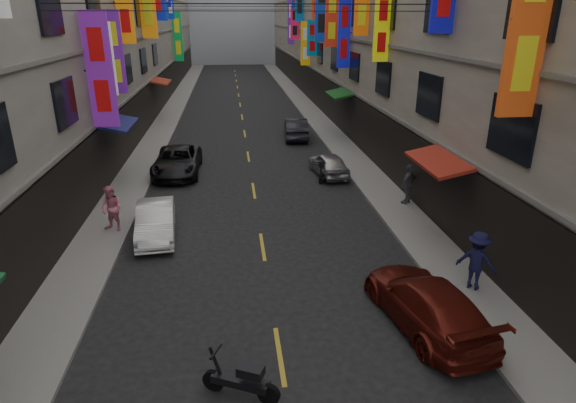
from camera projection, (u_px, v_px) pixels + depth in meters
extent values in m
cube|color=slate|center=(168.00, 118.00, 38.88)|extent=(2.00, 90.00, 0.12)
cube|color=slate|center=(314.00, 115.00, 40.21)|extent=(2.00, 90.00, 0.12)
cube|color=black|center=(154.00, 100.00, 38.25)|extent=(0.12, 85.50, 3.00)
cube|color=#66635E|center=(152.00, 79.00, 37.64)|extent=(0.16, 90.00, 0.14)
cube|color=#66635E|center=(148.00, 35.00, 36.49)|extent=(0.16, 90.00, 0.14)
cube|color=black|center=(326.00, 97.00, 39.80)|extent=(0.12, 85.50, 3.00)
cube|color=#66635E|center=(326.00, 76.00, 39.19)|extent=(0.16, 90.00, 0.14)
cube|color=#66635E|center=(327.00, 35.00, 38.03)|extent=(0.16, 90.00, 0.14)
cube|color=#BA4111|center=(530.00, 19.00, 11.73)|extent=(0.97, 0.18, 4.77)
cylinder|color=black|center=(532.00, 19.00, 11.74)|extent=(1.07, 0.08, 0.08)
cube|color=#721C9C|center=(100.00, 70.00, 20.33)|extent=(1.09, 0.18, 4.79)
cylinder|color=black|center=(99.00, 70.00, 20.32)|extent=(1.19, 0.08, 0.08)
cube|color=white|center=(105.00, 59.00, 21.95)|extent=(0.77, 0.18, 3.24)
cylinder|color=black|center=(104.00, 59.00, 21.95)|extent=(0.87, 0.08, 0.08)
cube|color=#E9F70D|center=(382.00, 27.00, 23.27)|extent=(0.75, 0.18, 3.28)
cylinder|color=black|center=(383.00, 27.00, 23.27)|extent=(0.85, 0.08, 0.08)
cube|color=#5C198E|center=(115.00, 52.00, 23.90)|extent=(0.78, 0.18, 4.01)
cylinder|color=black|center=(114.00, 52.00, 23.89)|extent=(0.88, 0.08, 0.08)
cube|color=orange|center=(124.00, 2.00, 26.13)|extent=(0.89, 0.18, 4.33)
cylinder|color=black|center=(123.00, 2.00, 26.12)|extent=(0.99, 0.08, 0.08)
cube|color=#1117CD|center=(344.00, 33.00, 30.78)|extent=(0.79, 0.18, 4.36)
cylinder|color=black|center=(345.00, 33.00, 30.78)|extent=(0.89, 0.08, 0.08)
cube|color=red|center=(332.00, 17.00, 33.78)|extent=(0.93, 0.18, 3.96)
cylinder|color=black|center=(333.00, 17.00, 33.78)|extent=(1.03, 0.08, 0.08)
cube|color=#0D309E|center=(321.00, 8.00, 37.17)|extent=(0.98, 0.18, 4.89)
cylinder|color=black|center=(322.00, 8.00, 37.18)|extent=(1.08, 0.08, 0.08)
cube|color=#0C5F93|center=(312.00, 38.00, 41.97)|extent=(0.91, 0.18, 3.03)
cylinder|color=black|center=(313.00, 38.00, 41.97)|extent=(1.01, 0.08, 0.08)
cube|color=#D4990B|center=(305.00, 44.00, 45.83)|extent=(0.89, 0.18, 4.02)
cylinder|color=black|center=(306.00, 44.00, 45.83)|extent=(0.99, 0.08, 0.08)
cube|color=#F4164B|center=(295.00, 23.00, 52.25)|extent=(0.92, 0.18, 3.50)
cylinder|color=black|center=(295.00, 23.00, 52.26)|extent=(1.02, 0.08, 0.08)
cube|color=#0B8138|center=(178.00, 37.00, 53.39)|extent=(1.00, 0.18, 5.26)
cylinder|color=black|center=(177.00, 37.00, 53.39)|extent=(1.10, 0.08, 0.08)
cube|color=#541A91|center=(291.00, 21.00, 56.36)|extent=(0.71, 0.18, 5.08)
cylinder|color=black|center=(291.00, 21.00, 56.36)|extent=(0.81, 0.08, 0.08)
cube|color=maroon|center=(439.00, 161.00, 16.96)|extent=(1.39, 3.20, 0.41)
cube|color=navy|center=(118.00, 123.00, 22.97)|extent=(1.39, 3.20, 0.41)
cube|color=#154F19|center=(340.00, 93.00, 31.78)|extent=(1.39, 3.20, 0.41)
cube|color=maroon|center=(160.00, 81.00, 37.78)|extent=(1.39, 3.20, 0.41)
cylinder|color=black|center=(251.00, 4.00, 18.09)|extent=(14.00, 0.04, 0.04)
cylinder|color=black|center=(236.00, 6.00, 43.88)|extent=(14.00, 0.04, 0.04)
cube|color=gold|center=(280.00, 355.00, 11.78)|extent=(0.12, 2.20, 0.01)
cube|color=gold|center=(263.00, 246.00, 17.34)|extent=(0.12, 2.20, 0.01)
cube|color=gold|center=(254.00, 191.00, 22.89)|extent=(0.12, 2.20, 0.01)
cube|color=gold|center=(248.00, 156.00, 28.45)|extent=(0.12, 2.20, 0.01)
cube|color=gold|center=(245.00, 134.00, 34.01)|extent=(0.12, 2.20, 0.01)
cube|color=gold|center=(242.00, 117.00, 39.56)|extent=(0.12, 2.20, 0.01)
cube|color=gold|center=(240.00, 105.00, 45.12)|extent=(0.12, 2.20, 0.01)
cube|color=gold|center=(239.00, 95.00, 50.68)|extent=(0.12, 2.20, 0.01)
cube|color=gold|center=(237.00, 87.00, 56.24)|extent=(0.12, 2.20, 0.01)
cube|color=gold|center=(236.00, 81.00, 61.79)|extent=(0.12, 2.20, 0.01)
cube|color=gold|center=(236.00, 75.00, 67.35)|extent=(0.12, 2.20, 0.01)
cube|color=gold|center=(235.00, 71.00, 72.91)|extent=(0.12, 2.20, 0.01)
cylinder|color=black|center=(214.00, 380.00, 10.62)|extent=(0.50, 0.32, 0.50)
cylinder|color=black|center=(269.00, 394.00, 10.23)|extent=(0.50, 0.32, 0.50)
cube|color=black|center=(240.00, 382.00, 10.37)|extent=(1.30, 0.83, 0.18)
cube|color=black|center=(251.00, 371.00, 10.17)|extent=(0.63, 0.53, 0.22)
cylinder|color=black|center=(217.00, 365.00, 10.42)|extent=(0.35, 0.22, 0.88)
cylinder|color=black|center=(216.00, 352.00, 10.30)|extent=(0.27, 0.48, 0.06)
cylinder|color=black|center=(321.00, 179.00, 23.80)|extent=(0.25, 0.51, 0.50)
cylinder|color=black|center=(323.00, 171.00, 25.00)|extent=(0.25, 0.51, 0.50)
cube|color=black|center=(322.00, 172.00, 24.35)|extent=(0.63, 1.33, 0.18)
cube|color=black|center=(322.00, 164.00, 24.45)|extent=(0.45, 0.61, 0.22)
cylinder|color=black|center=(321.00, 169.00, 23.73)|extent=(0.17, 0.36, 0.88)
cylinder|color=black|center=(321.00, 162.00, 23.61)|extent=(0.50, 0.19, 0.06)
imported|color=white|center=(156.00, 221.00, 17.93)|extent=(1.69, 3.94, 1.26)
imported|color=black|center=(177.00, 161.00, 25.12)|extent=(2.38, 4.99, 1.37)
imported|color=#621810|center=(427.00, 303.00, 12.72)|extent=(2.60, 4.88, 1.35)
imported|color=#B6B6BB|center=(329.00, 164.00, 24.91)|extent=(1.80, 3.65, 1.20)
imported|color=#25242C|center=(296.00, 128.00, 32.45)|extent=(1.78, 4.30, 1.39)
imported|color=pink|center=(112.00, 209.00, 18.08)|extent=(1.03, 0.90, 1.76)
imported|color=#121233|center=(477.00, 261.00, 14.17)|extent=(1.29, 1.22, 1.82)
imported|color=#565658|center=(408.00, 184.00, 20.73)|extent=(1.17, 1.13, 1.77)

